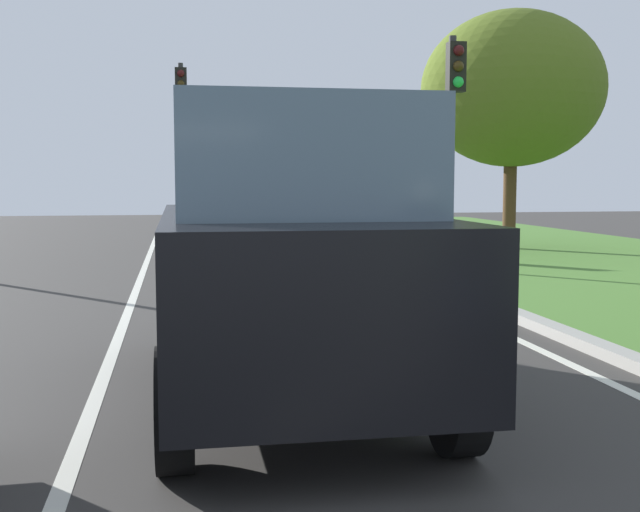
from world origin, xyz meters
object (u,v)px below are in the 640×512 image
(car_suv_ahead, at_px, (286,253))
(traffic_light_far_median, at_px, (181,120))
(tree_roadside_far, at_px, (512,90))
(traffic_light_near_right, at_px, (454,110))

(car_suv_ahead, bearing_deg, traffic_light_far_median, 92.52)
(car_suv_ahead, xyz_separation_m, traffic_light_far_median, (-0.69, 16.16, 2.22))
(tree_roadside_far, bearing_deg, car_suv_ahead, -120.60)
(car_suv_ahead, bearing_deg, tree_roadside_far, 59.47)
(car_suv_ahead, bearing_deg, traffic_light_near_right, 62.13)
(traffic_light_near_right, distance_m, traffic_light_far_median, 9.58)
(car_suv_ahead, relative_size, traffic_light_near_right, 1.03)
(traffic_light_near_right, height_order, traffic_light_far_median, traffic_light_far_median)
(car_suv_ahead, height_order, traffic_light_near_right, traffic_light_near_right)
(car_suv_ahead, height_order, traffic_light_far_median, traffic_light_far_median)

